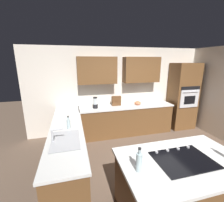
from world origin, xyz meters
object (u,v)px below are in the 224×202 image
Objects in this scene: mixing_bowl at (138,103)px; dish_soap_bottle at (69,124)px; sink_unit at (65,140)px; spice_rack at (116,101)px; blender at (95,103)px; oil_bottle at (139,162)px; wall_oven at (183,96)px; cooktop at (183,159)px.

mixing_bowl is 0.77× the size of dish_soap_bottle.
spice_rack is (-1.43, -1.83, 0.12)m from sink_unit.
oil_bottle is (-0.11, 2.71, -0.01)m from blender.
spice_rack reaches higher than mixing_bowl.
wall_oven reaches higher than oil_bottle.
mixing_bowl is (-2.08, -1.73, 0.04)m from sink_unit.
wall_oven is at bearing -135.63° from oil_bottle.
wall_oven reaches higher than mixing_bowl.
blender is at bearing 8.35° from spice_rack.
cooktop is 2.78m from spice_rack.
cooktop is 2.79m from blender.
wall_oven is 1.60m from mixing_bowl.
wall_oven reaches higher than blender.
sink_unit is 2.22× the size of blender.
dish_soap_bottle is (1.37, 1.35, -0.04)m from spice_rack.
wall_oven reaches higher than spice_rack.
spice_rack is at bearing -2.14° from wall_oven.
spice_rack is (2.25, -0.08, -0.03)m from wall_oven.
wall_oven is 2.25m from spice_rack.
dish_soap_bottle is at bearing -60.36° from oil_bottle.
blender is at bearing -73.68° from cooktop.
blender is (2.90, 0.01, -0.03)m from wall_oven.
blender reaches higher than sink_unit.
cooktop is 2.07m from dish_soap_bottle.
dish_soap_bottle reaches higher than sink_unit.
mixing_bowl is at bearing -140.23° from sink_unit.
cooktop is (-1.56, 0.94, -0.01)m from sink_unit.
mixing_bowl is at bearing -100.95° from cooktop.
dish_soap_bottle is (1.50, -1.42, 0.10)m from cooktop.
mixing_bowl is (1.60, 0.01, -0.11)m from wall_oven.
spice_rack is 0.91× the size of oil_bottle.
spice_rack is at bearing -100.81° from oil_bottle.
wall_oven is 6.82× the size of oil_bottle.
sink_unit is 1.90m from blender.
blender reaches higher than spice_rack.
wall_oven is 3.05× the size of sink_unit.
spice_rack reaches higher than cooktop.
wall_oven is at bearing -179.77° from blender.
sink_unit is 2.23× the size of oil_bottle.
sink_unit is 0.92× the size of cooktop.
wall_oven is at bearing -154.66° from sink_unit.
blender is at bearing -87.61° from oil_bottle.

